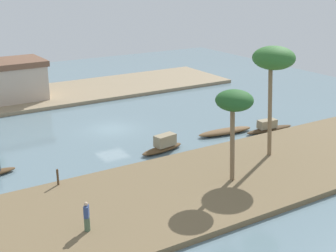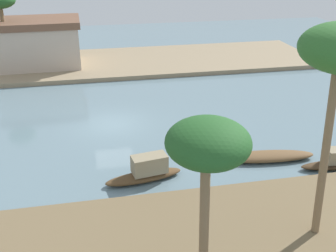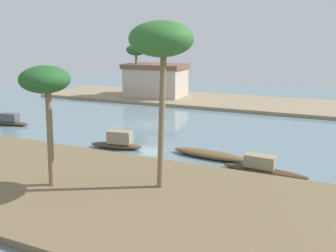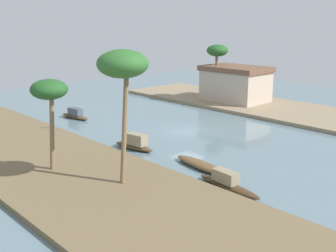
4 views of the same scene
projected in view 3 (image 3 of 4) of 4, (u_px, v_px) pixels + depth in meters
The scene contains 11 objects.
river_water at pixel (148, 125), 31.17m from camera, with size 69.32×69.32×0.00m, color slate.
riverbank_left at pixel (34, 178), 18.73m from camera, with size 41.49×10.29×0.37m, color brown.
riverbank_right at pixel (196, 100), 43.52m from camera, with size 41.49×10.29×0.37m, color #937F60.
sampan_open_hull at pixel (118, 142), 24.34m from camera, with size 3.97×1.55×1.31m.
sampan_midstream at pixel (210, 154), 22.46m from camera, with size 5.30×1.67×0.46m.
sampan_near_left_bank at pixel (9, 121), 31.18m from camera, with size 4.24×1.29×1.09m.
sampan_with_red_awning at pixel (263, 168), 19.68m from camera, with size 4.93×1.26×1.12m.
palm_tree_left_near at pixel (45, 83), 16.26m from camera, with size 2.39×2.39×6.00m.
palm_tree_left_far at pixel (161, 42), 15.68m from camera, with size 3.01×3.01×8.04m.
palm_tree_right_tall at pixel (136, 51), 44.54m from camera, with size 2.63×2.63×6.67m.
riverside_building at pixel (156, 80), 45.00m from camera, with size 7.92×5.58×4.17m.
Camera 3 is at (13.68, -27.05, 7.52)m, focal length 36.49 mm.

